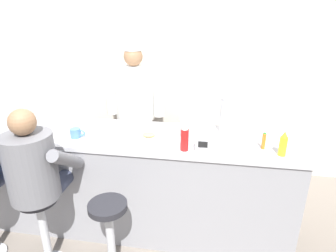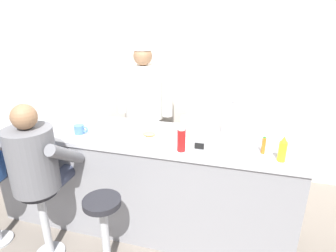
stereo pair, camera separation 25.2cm
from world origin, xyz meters
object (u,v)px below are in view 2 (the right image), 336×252
object	(u,v)px
ketchup_bottle_red	(181,138)
hot_sauce_bottle_orange	(264,145)
cook_in_whites_near	(144,105)
cereal_bowl	(111,137)
breakfast_plate	(149,136)
coffee_mug_white	(127,130)
water_pitcher_clear	(188,127)
mustard_bottle_yellow	(283,150)
napkin_dispenser_chrome	(200,144)
coffee_mug_blue	(80,129)
diner_seated_grey	(36,163)
cup_stack_steel	(227,118)
empty_stool_round	(104,224)

from	to	relation	value
ketchup_bottle_red	hot_sauce_bottle_orange	distance (m)	0.66
cook_in_whites_near	hot_sauce_bottle_orange	bearing A→B (deg)	-36.00
cook_in_whites_near	cereal_bowl	bearing A→B (deg)	-86.10
breakfast_plate	coffee_mug_white	distance (m)	0.23
water_pitcher_clear	mustard_bottle_yellow	bearing A→B (deg)	-18.90
napkin_dispenser_chrome	cook_in_whites_near	distance (m)	1.43
coffee_mug_blue	hot_sauce_bottle_orange	bearing A→B (deg)	0.96
napkin_dispenser_chrome	diner_seated_grey	world-z (taller)	diner_seated_grey
breakfast_plate	cereal_bowl	world-z (taller)	same
breakfast_plate	cereal_bowl	xyz separation A→B (m)	(-0.32, -0.14, 0.01)
napkin_dispenser_chrome	coffee_mug_blue	bearing A→B (deg)	175.78
coffee_mug_blue	diner_seated_grey	xyz separation A→B (m)	(-0.13, -0.47, -0.13)
water_pitcher_clear	napkin_dispenser_chrome	world-z (taller)	water_pitcher_clear
cup_stack_steel	empty_stool_round	bearing A→B (deg)	-136.87
cereal_bowl	empty_stool_round	world-z (taller)	cereal_bowl
ketchup_bottle_red	breakfast_plate	size ratio (longest dim) A/B	0.90
hot_sauce_bottle_orange	cook_in_whites_near	size ratio (longest dim) A/B	0.08
coffee_mug_white	empty_stool_round	distance (m)	0.86
water_pitcher_clear	diner_seated_grey	distance (m)	1.33
ketchup_bottle_red	coffee_mug_blue	world-z (taller)	ketchup_bottle_red
diner_seated_grey	empty_stool_round	size ratio (longest dim) A/B	2.03
breakfast_plate	cup_stack_steel	size ratio (longest dim) A/B	0.77
ketchup_bottle_red	coffee_mug_white	bearing A→B (deg)	158.76
cereal_bowl	cup_stack_steel	world-z (taller)	cup_stack_steel
coffee_mug_white	diner_seated_grey	world-z (taller)	diner_seated_grey
cereal_bowl	diner_seated_grey	xyz separation A→B (m)	(-0.48, -0.42, -0.11)
cereal_bowl	coffee_mug_blue	distance (m)	0.35
coffee_mug_blue	cook_in_whites_near	world-z (taller)	cook_in_whites_near
water_pitcher_clear	coffee_mug_white	xyz separation A→B (m)	(-0.57, -0.08, -0.06)
water_pitcher_clear	coffee_mug_white	world-z (taller)	water_pitcher_clear
hot_sauce_bottle_orange	breakfast_plate	size ratio (longest dim) A/B	0.54
ketchup_bottle_red	coffee_mug_blue	distance (m)	1.02
coffee_mug_blue	cup_stack_steel	bearing A→B (deg)	13.60
diner_seated_grey	cereal_bowl	bearing A→B (deg)	41.00
cereal_bowl	cup_stack_steel	bearing A→B (deg)	20.70
hot_sauce_bottle_orange	diner_seated_grey	bearing A→B (deg)	-164.53
cup_stack_steel	cook_in_whites_near	bearing A→B (deg)	146.35
empty_stool_round	mustard_bottle_yellow	bearing A→B (deg)	17.90
coffee_mug_blue	mustard_bottle_yellow	bearing A→B (deg)	-2.28
coffee_mug_blue	coffee_mug_white	xyz separation A→B (m)	(0.44, 0.12, -0.00)
mustard_bottle_yellow	cook_in_whites_near	world-z (taller)	cook_in_whites_near
cereal_bowl	coffee_mug_white	bearing A→B (deg)	62.53
hot_sauce_bottle_orange	coffee_mug_blue	size ratio (longest dim) A/B	1.01
breakfast_plate	napkin_dispenser_chrome	size ratio (longest dim) A/B	1.90
coffee_mug_blue	coffee_mug_white	distance (m)	0.45
coffee_mug_white	cook_in_whites_near	distance (m)	0.93
mustard_bottle_yellow	coffee_mug_blue	size ratio (longest dim) A/B	1.45
coffee_mug_white	breakfast_plate	bearing A→B (deg)	-7.40
mustard_bottle_yellow	cereal_bowl	distance (m)	1.45
napkin_dispenser_chrome	cup_stack_steel	bearing A→B (deg)	66.36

